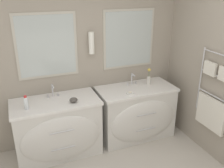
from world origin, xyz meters
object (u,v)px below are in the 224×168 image
toiletry_bottle (26,103)px  amenity_bowl (74,100)px  vanity_right (136,113)px  flower_vase (149,78)px  vanity_left (58,128)px

toiletry_bottle → amenity_bowl: bearing=-3.1°
vanity_right → amenity_bowl: 1.11m
toiletry_bottle → vanity_right: bearing=2.2°
amenity_bowl → flower_vase: size_ratio=0.40×
flower_vase → amenity_bowl: bearing=-171.5°
toiletry_bottle → flower_vase: flower_vase is taller
vanity_left → flower_vase: 1.57m
vanity_right → toiletry_bottle: toiletry_bottle is taller
toiletry_bottle → amenity_bowl: toiletry_bottle is taller
vanity_left → amenity_bowl: amenity_bowl is taller
vanity_right → toiletry_bottle: 1.69m
vanity_left → flower_vase: flower_vase is taller
toiletry_bottle → flower_vase: 1.86m
toiletry_bottle → flower_vase: (1.86, 0.15, 0.02)m
vanity_left → toiletry_bottle: (-0.38, -0.06, 0.50)m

